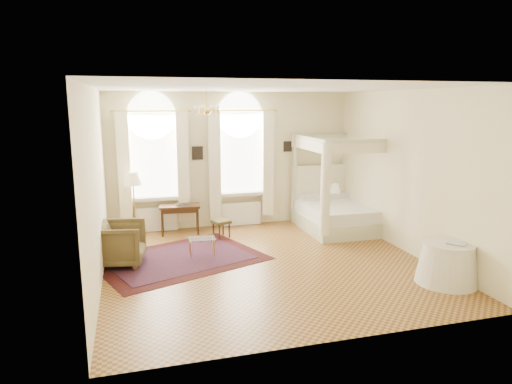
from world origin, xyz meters
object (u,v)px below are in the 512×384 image
(armchair, at_px, (120,244))
(coffee_table, at_px, (202,240))
(nightstand, at_px, (335,210))
(canopy_bed, at_px, (338,209))
(side_table, at_px, (447,263))
(floor_lamp, at_px, (133,182))
(writing_desk, at_px, (180,209))
(stool, at_px, (221,223))

(armchair, xyz_separation_m, coffee_table, (1.58, 0.08, -0.08))
(nightstand, bearing_deg, canopy_bed, -112.23)
(nightstand, distance_m, side_table, 4.41)
(floor_lamp, height_order, side_table, floor_lamp)
(writing_desk, bearing_deg, nightstand, 2.53)
(side_table, bearing_deg, canopy_bed, 95.49)
(writing_desk, height_order, armchair, armchair)
(floor_lamp, bearing_deg, stool, -14.50)
(coffee_table, relative_size, side_table, 0.53)
(writing_desk, bearing_deg, side_table, -46.12)
(floor_lamp, bearing_deg, side_table, -39.40)
(writing_desk, relative_size, side_table, 0.93)
(stool, relative_size, side_table, 0.44)
(floor_lamp, relative_size, side_table, 1.45)
(writing_desk, distance_m, stool, 1.06)
(armchair, distance_m, coffee_table, 1.58)
(writing_desk, bearing_deg, coffee_table, -81.84)
(nightstand, xyz_separation_m, writing_desk, (-4.07, -0.18, 0.31))
(canopy_bed, height_order, writing_desk, canopy_bed)
(canopy_bed, bearing_deg, floor_lamp, 172.67)
(stool, relative_size, floor_lamp, 0.30)
(floor_lamp, bearing_deg, nightstand, 2.58)
(stool, xyz_separation_m, side_table, (3.19, -3.69, 0.01))
(writing_desk, height_order, floor_lamp, floor_lamp)
(stool, distance_m, floor_lamp, 2.18)
(coffee_table, xyz_separation_m, side_table, (3.82, -2.52, 0.02))
(nightstand, distance_m, armchair, 5.75)
(coffee_table, bearing_deg, armchair, -177.25)
(canopy_bed, xyz_separation_m, nightstand, (0.34, 0.84, -0.23))
(armchair, distance_m, side_table, 5.93)
(armchair, bearing_deg, coffee_table, -77.50)
(stool, distance_m, armchair, 2.54)
(armchair, height_order, coffee_table, armchair)
(writing_desk, distance_m, floor_lamp, 1.24)
(stool, height_order, coffee_table, stool)
(nightstand, relative_size, floor_lamp, 0.37)
(canopy_bed, bearing_deg, armchair, -167.51)
(side_table, bearing_deg, coffee_table, 146.56)
(writing_desk, bearing_deg, armchair, -126.86)
(armchair, relative_size, floor_lamp, 0.60)
(canopy_bed, distance_m, floor_lamp, 4.84)
(side_table, bearing_deg, stool, 130.86)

